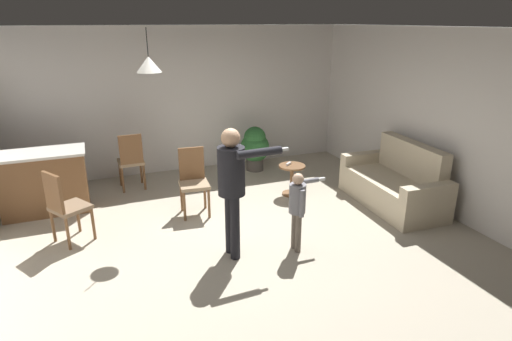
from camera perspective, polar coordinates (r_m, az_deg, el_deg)
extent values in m
plane|color=#B2A893|center=(5.81, -1.99, -9.22)|extent=(7.68, 7.68, 0.00)
cube|color=silver|center=(8.31, -9.63, 9.23)|extent=(6.40, 0.10, 2.70)
cube|color=silver|center=(7.01, 23.50, 6.00)|extent=(0.10, 6.40, 2.70)
cube|color=beige|center=(7.10, 17.58, -2.67)|extent=(0.92, 1.48, 0.45)
cube|color=beige|center=(7.12, 20.10, 1.41)|extent=(0.27, 1.45, 0.55)
cube|color=beige|center=(6.49, 21.80, -4.43)|extent=(0.86, 0.22, 0.63)
cube|color=beige|center=(7.68, 14.16, 0.07)|extent=(0.86, 0.22, 0.63)
cylinder|color=brown|center=(6.81, 23.56, -6.17)|extent=(0.05, 0.05, 0.06)
cylinder|color=brown|center=(7.95, 16.01, -1.64)|extent=(0.05, 0.05, 0.06)
cylinder|color=brown|center=(6.41, 19.18, -7.18)|extent=(0.05, 0.05, 0.06)
cylinder|color=brown|center=(7.61, 11.96, -2.24)|extent=(0.05, 0.05, 0.06)
cube|color=brown|center=(7.20, -26.36, -1.55)|extent=(1.20, 0.60, 0.91)
cube|color=beige|center=(7.06, -26.93, 2.05)|extent=(1.26, 0.66, 0.04)
cylinder|color=brown|center=(7.08, 4.83, 0.59)|extent=(0.44, 0.44, 0.03)
cylinder|color=brown|center=(7.17, 4.77, -1.38)|extent=(0.06, 0.06, 0.49)
cylinder|color=brown|center=(7.26, 4.72, -3.08)|extent=(0.31, 0.31, 0.03)
cylinder|color=black|center=(5.36, -3.50, -6.89)|extent=(0.12, 0.12, 0.82)
cylinder|color=black|center=(5.22, -2.82, -7.66)|extent=(0.12, 0.12, 0.82)
cylinder|color=black|center=(5.01, -3.31, -0.08)|extent=(0.33, 0.33, 0.58)
sphere|color=tan|center=(4.89, -3.40, 4.37)|extent=(0.22, 0.22, 0.22)
cylinder|color=black|center=(5.19, -4.06, 0.25)|extent=(0.10, 0.10, 0.55)
cylinder|color=black|center=(4.87, 0.44, 2.40)|extent=(0.55, 0.12, 0.10)
cube|color=white|center=(5.00, 3.61, 2.81)|extent=(0.13, 0.04, 0.04)
cylinder|color=#60564C|center=(5.53, 5.12, -7.80)|extent=(0.08, 0.08, 0.52)
cylinder|color=#60564C|center=(5.44, 5.65, -8.28)|extent=(0.08, 0.08, 0.52)
cylinder|color=slate|center=(5.29, 5.54, -3.73)|extent=(0.21, 0.21, 0.37)
sphere|color=#D8AD8C|center=(5.20, 5.63, -1.12)|extent=(0.14, 0.14, 0.14)
cylinder|color=slate|center=(5.41, 6.65, -1.46)|extent=(0.35, 0.06, 0.06)
cube|color=white|center=(5.51, 8.53, -1.17)|extent=(0.13, 0.04, 0.04)
cylinder|color=slate|center=(5.20, 6.14, -4.40)|extent=(0.06, 0.06, 0.35)
cylinder|color=brown|center=(6.69, -6.83, -3.21)|extent=(0.04, 0.04, 0.45)
cylinder|color=brown|center=(6.65, -9.89, -3.52)|extent=(0.04, 0.04, 0.45)
cylinder|color=brown|center=(6.36, -6.28, -4.42)|extent=(0.04, 0.04, 0.45)
cylinder|color=brown|center=(6.32, -9.50, -4.75)|extent=(0.04, 0.04, 0.45)
cube|color=#997F60|center=(6.41, -8.23, -1.91)|extent=(0.46, 0.46, 0.05)
cube|color=brown|center=(6.49, -8.59, 0.94)|extent=(0.38, 0.07, 0.50)
cylinder|color=brown|center=(6.27, -25.43, -6.71)|extent=(0.04, 0.04, 0.45)
cylinder|color=brown|center=(5.97, -23.77, -7.74)|extent=(0.04, 0.04, 0.45)
cylinder|color=brown|center=(6.41, -22.62, -5.70)|extent=(0.04, 0.04, 0.45)
cylinder|color=brown|center=(6.13, -20.87, -6.65)|extent=(0.04, 0.04, 0.45)
cube|color=#7F664C|center=(6.09, -23.48, -4.56)|extent=(0.58, 0.58, 0.05)
cube|color=brown|center=(5.91, -25.41, -2.67)|extent=(0.23, 0.34, 0.50)
cylinder|color=brown|center=(7.57, -17.32, -1.24)|extent=(0.04, 0.04, 0.45)
cylinder|color=brown|center=(7.61, -14.64, -0.88)|extent=(0.04, 0.04, 0.45)
cylinder|color=brown|center=(7.91, -17.63, -0.39)|extent=(0.04, 0.04, 0.45)
cylinder|color=brown|center=(7.95, -15.06, -0.05)|extent=(0.04, 0.04, 0.45)
cube|color=#997F60|center=(7.68, -16.34, 1.12)|extent=(0.43, 0.43, 0.05)
cube|color=brown|center=(7.42, -16.34, 2.71)|extent=(0.38, 0.05, 0.50)
cylinder|color=#4C4742|center=(8.37, -0.16, 0.93)|extent=(0.33, 0.33, 0.26)
sphere|color=#2D6B33|center=(8.27, -0.16, 3.08)|extent=(0.56, 0.56, 0.56)
sphere|color=#2D6B33|center=(8.22, -0.16, 4.40)|extent=(0.42, 0.42, 0.42)
cube|color=white|center=(7.09, 4.38, 0.90)|extent=(0.12, 0.11, 0.04)
cone|color=silver|center=(5.78, -14.10, 13.56)|extent=(0.32, 0.32, 0.20)
cylinder|color=black|center=(5.76, -14.32, 16.23)|extent=(0.01, 0.01, 0.36)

